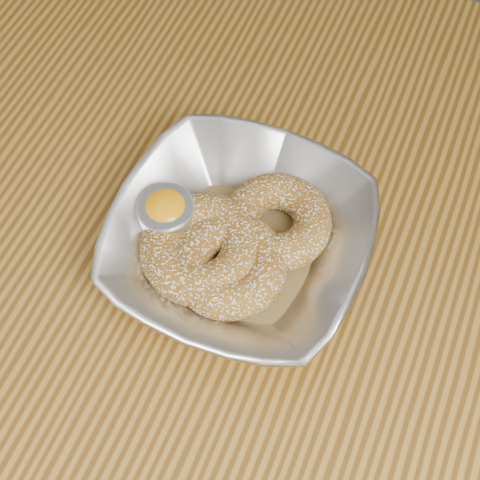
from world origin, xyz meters
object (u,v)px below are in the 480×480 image
at_px(donut_front, 229,265).
at_px(donut_back, 277,221).
at_px(donut_extra, 202,248).
at_px(ramekin, 167,216).
at_px(serving_bowl, 240,242).
at_px(table, 139,261).

bearing_deg(donut_front, donut_back, 68.30).
xyz_separation_m(donut_extra, ramekin, (-0.04, 0.01, 0.00)).
bearing_deg(donut_back, ramekin, -158.03).
height_order(serving_bowl, donut_extra, serving_bowl).
relative_size(donut_back, donut_extra, 0.90).
height_order(donut_back, donut_extra, donut_extra).
relative_size(donut_front, donut_extra, 0.94).
xyz_separation_m(donut_back, ramekin, (-0.09, -0.04, 0.01)).
bearing_deg(ramekin, donut_extra, -20.62).
distance_m(serving_bowl, donut_front, 0.02).
height_order(donut_front, ramekin, ramekin).
relative_size(serving_bowl, donut_extra, 2.06).
bearing_deg(donut_back, donut_front, -111.70).
bearing_deg(donut_front, ramekin, 163.40).
distance_m(serving_bowl, donut_extra, 0.03).
relative_size(table, donut_front, 12.00).
height_order(table, donut_front, donut_front).
distance_m(serving_bowl, donut_back, 0.04).
bearing_deg(table, donut_back, 12.98).
bearing_deg(donut_front, serving_bowl, 89.78).
relative_size(serving_bowl, donut_back, 2.30).
height_order(serving_bowl, donut_front, serving_bowl).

